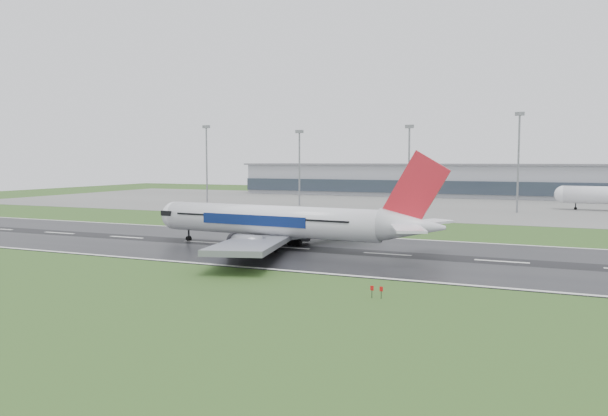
% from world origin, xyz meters
% --- Properties ---
extents(ground, '(520.00, 520.00, 0.00)m').
position_xyz_m(ground, '(0.00, 0.00, 0.00)').
color(ground, '#2B4D1C').
rests_on(ground, ground).
extents(runway, '(400.00, 45.00, 0.10)m').
position_xyz_m(runway, '(0.00, 0.00, 0.05)').
color(runway, black).
rests_on(runway, ground).
extents(apron, '(400.00, 130.00, 0.08)m').
position_xyz_m(apron, '(0.00, 125.00, 0.04)').
color(apron, slate).
rests_on(apron, ground).
extents(terminal, '(240.00, 36.00, 15.00)m').
position_xyz_m(terminal, '(0.00, 185.00, 7.50)').
color(terminal, '#91939B').
rests_on(terminal, ground).
extents(main_airliner, '(65.23, 62.53, 18.06)m').
position_xyz_m(main_airliner, '(-19.46, -1.39, 9.13)').
color(main_airliner, white).
rests_on(main_airliner, runway).
extents(floodmast_0, '(0.64, 0.64, 30.37)m').
position_xyz_m(floodmast_0, '(-102.61, 100.00, 15.19)').
color(floodmast_0, gray).
rests_on(floodmast_0, ground).
extents(floodmast_1, '(0.64, 0.64, 27.64)m').
position_xyz_m(floodmast_1, '(-61.28, 100.00, 13.82)').
color(floodmast_1, gray).
rests_on(floodmast_1, ground).
extents(floodmast_2, '(0.64, 0.64, 28.58)m').
position_xyz_m(floodmast_2, '(-19.15, 100.00, 14.29)').
color(floodmast_2, gray).
rests_on(floodmast_2, ground).
extents(floodmast_3, '(0.64, 0.64, 31.86)m').
position_xyz_m(floodmast_3, '(17.07, 100.00, 15.93)').
color(floodmast_3, gray).
rests_on(floodmast_3, ground).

